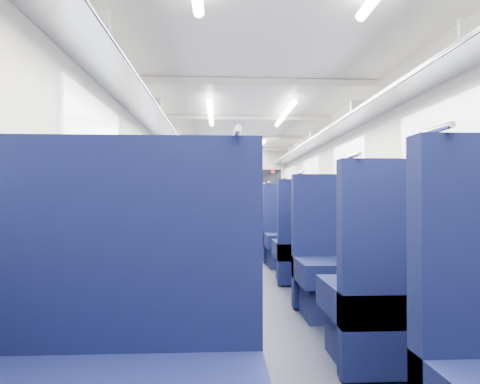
{
  "coord_description": "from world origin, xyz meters",
  "views": [
    {
      "loc": [
        -0.41,
        -8.33,
        1.02
      ],
      "look_at": [
        0.18,
        3.3,
        1.2
      ],
      "focal_mm": 29.6,
      "sensor_mm": 36.0,
      "label": 1
    }
  ],
  "objects": [
    {
      "name": "seat_25",
      "position": [
        0.83,
        6.46,
        0.39
      ],
      "size": [
        1.14,
        0.63,
        1.27
      ],
      "color": "#0B1137",
      "rests_on": "floor"
    },
    {
      "name": "seat_19",
      "position": [
        0.83,
        2.07,
        0.39
      ],
      "size": [
        1.14,
        0.63,
        1.27
      ],
      "color": "#0B1137",
      "rests_on": "floor"
    },
    {
      "name": "seat_24",
      "position": [
        -0.83,
        6.53,
        0.39
      ],
      "size": [
        1.14,
        0.63,
        1.27
      ],
      "color": "#0B1137",
      "rests_on": "floor"
    },
    {
      "name": "seat_21",
      "position": [
        0.83,
        4.16,
        0.39
      ],
      "size": [
        1.14,
        0.63,
        1.27
      ],
      "color": "#0B1137",
      "rests_on": "floor"
    },
    {
      "name": "seat_18",
      "position": [
        -0.83,
        2.2,
        0.39
      ],
      "size": [
        1.14,
        0.63,
        1.27
      ],
      "color": "#0B1137",
      "rests_on": "floor"
    },
    {
      "name": "seat_8",
      "position": [
        -0.83,
        -3.73,
        0.39
      ],
      "size": [
        1.14,
        0.63,
        1.27
      ],
      "color": "#0B1137",
      "rests_on": "floor"
    },
    {
      "name": "seat_10",
      "position": [
        -0.83,
        -2.42,
        0.39
      ],
      "size": [
        1.14,
        0.63,
        1.27
      ],
      "color": "#0B1137",
      "rests_on": "floor"
    },
    {
      "name": "windows",
      "position": [
        0.0,
        -0.46,
        1.42
      ],
      "size": [
        2.78,
        15.6,
        0.75
      ],
      "color": "white",
      "rests_on": "wall_left"
    },
    {
      "name": "floor",
      "position": [
        0.0,
        0.0,
        0.0
      ],
      "size": [
        2.8,
        18.0,
        0.01
      ],
      "primitive_type": "cube",
      "color": "black",
      "rests_on": "ground"
    },
    {
      "name": "dado_left",
      "position": [
        -1.39,
        0.0,
        0.35
      ],
      "size": [
        0.03,
        17.9,
        0.7
      ],
      "primitive_type": "cube",
      "color": "black",
      "rests_on": "floor"
    },
    {
      "name": "seat_9",
      "position": [
        0.83,
        -3.62,
        0.39
      ],
      "size": [
        1.14,
        0.63,
        1.27
      ],
      "color": "#0B1137",
      "rests_on": "floor"
    },
    {
      "name": "wall_right",
      "position": [
        1.4,
        0.0,
        1.18
      ],
      "size": [
        0.02,
        18.0,
        2.35
      ],
      "primitive_type": "cube",
      "color": "beige",
      "rests_on": "floor"
    },
    {
      "name": "bulkhead",
      "position": [
        -0.0,
        2.43,
        1.23
      ],
      "size": [
        2.8,
        0.1,
        2.35
      ],
      "color": "beige",
      "rests_on": "floor"
    },
    {
      "name": "end_door",
      "position": [
        0.0,
        8.94,
        1.0
      ],
      "size": [
        0.75,
        0.06,
        2.0
      ],
      "primitive_type": "cube",
      "color": "black",
      "rests_on": "floor"
    },
    {
      "name": "seat_23",
      "position": [
        0.83,
        5.17,
        0.39
      ],
      "size": [
        1.14,
        0.63,
        1.27
      ],
      "color": "#0B1137",
      "rests_on": "floor"
    },
    {
      "name": "luggage_rack_right",
      "position": [
        1.21,
        0.0,
        1.97
      ],
      "size": [
        0.36,
        17.4,
        0.18
      ],
      "color": "#B2B5BA",
      "rests_on": "wall_right"
    },
    {
      "name": "seat_11",
      "position": [
        0.83,
        -2.41,
        0.39
      ],
      "size": [
        1.14,
        0.63,
        1.27
      ],
      "color": "#0B1137",
      "rests_on": "floor"
    },
    {
      "name": "seat_22",
      "position": [
        -0.83,
        5.21,
        0.39
      ],
      "size": [
        1.14,
        0.63,
        1.27
      ],
      "color": "#0B1137",
      "rests_on": "floor"
    },
    {
      "name": "seat_15",
      "position": [
        0.83,
        -0.15,
        0.39
      ],
      "size": [
        1.14,
        0.63,
        1.27
      ],
      "color": "#0B1137",
      "rests_on": "floor"
    },
    {
      "name": "seat_6",
      "position": [
        -0.83,
        -4.87,
        0.39
      ],
      "size": [
        1.14,
        0.63,
        1.27
      ],
      "color": "#0B1137",
      "rests_on": "floor"
    },
    {
      "name": "seat_17",
      "position": [
        0.83,
        0.81,
        0.39
      ],
      "size": [
        1.14,
        0.63,
        1.27
      ],
      "color": "#0B1137",
      "rests_on": "floor"
    },
    {
      "name": "seat_27",
      "position": [
        0.83,
        7.5,
        0.39
      ],
      "size": [
        1.14,
        0.63,
        1.27
      ],
      "color": "#0B1137",
      "rests_on": "floor"
    },
    {
      "name": "seat_13",
      "position": [
        0.83,
        -1.45,
        0.39
      ],
      "size": [
        1.14,
        0.63,
        1.27
      ],
      "color": "#0B1137",
      "rests_on": "floor"
    },
    {
      "name": "ceiling",
      "position": [
        0.0,
        0.0,
        2.35
      ],
      "size": [
        2.8,
        18.0,
        0.01
      ],
      "primitive_type": "cube",
      "color": "silver",
      "rests_on": "wall_left"
    },
    {
      "name": "seat_7",
      "position": [
        0.83,
        -4.88,
        0.39
      ],
      "size": [
        1.14,
        0.63,
        1.27
      ],
      "color": "#0B1137",
      "rests_on": "floor"
    },
    {
      "name": "seat_12",
      "position": [
        -0.83,
        -1.46,
        0.39
      ],
      "size": [
        1.14,
        0.63,
        1.27
      ],
      "color": "#0B1137",
      "rests_on": "floor"
    },
    {
      "name": "seat_14",
      "position": [
        -0.83,
        -0.3,
        0.39
      ],
      "size": [
        1.14,
        0.63,
        1.27
      ],
      "color": "#0B1137",
      "rests_on": "floor"
    },
    {
      "name": "seat_5",
      "position": [
        0.83,
        -6.0,
        0.39
      ],
      "size": [
        1.14,
        0.63,
        1.27
      ],
      "color": "#0B1137",
      "rests_on": "floor"
    },
    {
      "name": "seat_20",
      "position": [
        -0.83,
        4.06,
        0.39
      ],
      "size": [
        1.14,
        0.63,
        1.27
      ],
      "color": "#0B1137",
      "rests_on": "floor"
    },
    {
      "name": "seat_26",
      "position": [
        -0.83,
        7.55,
        0.39
      ],
      "size": [
        1.14,
        0.63,
        1.27
      ],
      "color": "#0B1137",
      "rests_on": "floor"
    },
    {
      "name": "seat_4",
      "position": [
        -0.83,
        -6.1,
        0.39
      ],
      "size": [
        1.14,
        0.63,
        1.27
      ],
      "color": "#0B1137",
      "rests_on": "floor"
    },
    {
      "name": "ceiling_fittings",
      "position": [
        0.0,
        -0.26,
        2.29
      ],
      "size": [
        2.7,
        16.06,
        0.11
      ],
      "color": "beige",
      "rests_on": "ceiling"
    },
    {
      "name": "luggage_rack_left",
      "position": [
        -1.21,
        0.0,
        1.97
      ],
      "size": [
        0.36,
        17.4,
        0.18
      ],
      "color": "#B2B5BA",
      "rests_on": "wall_left"
    },
    {
      "name": "dado_right",
      "position": [
        1.39,
        0.0,
        0.35
      ],
      "size": [
        0.03,
        17.9,
        0.7
      ],
      "primitive_type": "cube",
      "color": "black",
      "rests_on": "floor"
    },
    {
      "name": "wall_far",
      "position": [
        0.0,
        9.0,
        1.18
      ],
      "size": [
        2.8,
        0.02,
        2.35
      ],
      "primitive_type": "cube",
      "color": "beige",
      "rests_on": "floor"
    },
    {
      "name": "wall_left",
      "position": [
        -1.4,
        0.0,
        1.18
      ],
      "size": [
        0.02,
        18.0,
        2.35
      ],
      "primitive_type": "cube",
      "color": "beige",
      "rests_on": "floor"
    },
    {
      "name": "seat_16",
      "position": [
        -0.83,
        0.99,
        0.39
      ],
      "size": [
        1.14,
        0.63,
        1.27
      ],
      "color": "#0B1137",
      "rests_on": "floor"
    }
  ]
}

